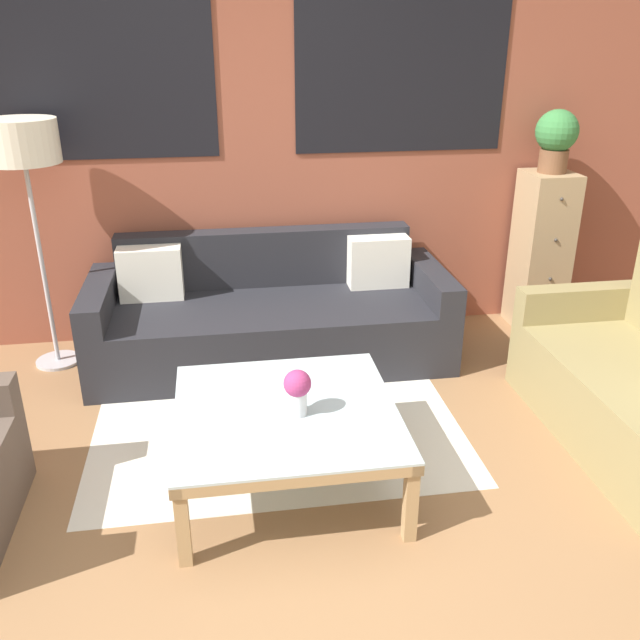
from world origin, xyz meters
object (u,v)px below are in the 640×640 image
Objects in this scene: floor_lamp at (23,152)px; flower_vase at (297,389)px; drawer_cabinet at (541,252)px; couch_dark at (271,317)px; potted_plant at (556,137)px; coffee_table at (286,419)px.

floor_lamp is 2.24m from flower_vase.
flower_vase is (-1.95, -1.66, -0.02)m from drawer_cabinet.
couch_dark is 2.23m from potted_plant.
couch_dark is at bearing -173.33° from drawer_cabinet.
drawer_cabinet is at bearing 38.91° from coffee_table.
flower_vase is (-1.95, -1.66, -0.82)m from potted_plant.
potted_plant is (2.00, 1.61, 1.00)m from coffee_table.
flower_vase is (0.00, -1.43, 0.26)m from couch_dark.
coffee_table is 4.61× the size of flower_vase.
drawer_cabinet reaches higher than flower_vase.
coffee_table is 0.19m from flower_vase.
potted_plant is at bearing 6.67° from couch_dark.
flower_vase is at bearing -48.21° from floor_lamp.
coffee_table is at bearing -48.27° from floor_lamp.
couch_dark is at bearing 87.97° from coffee_table.
floor_lamp is at bearing -178.18° from drawer_cabinet.
drawer_cabinet is (2.00, 1.61, 0.21)m from coffee_table.
couch_dark is 1.39m from coffee_table.
floor_lamp reaches higher than coffee_table.
flower_vase is (0.05, -0.05, 0.18)m from coffee_table.
potted_plant reaches higher than coffee_table.
coffee_table is at bearing -141.09° from drawer_cabinet.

